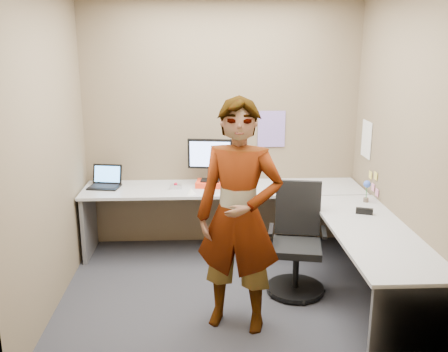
{
  "coord_description": "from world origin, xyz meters",
  "views": [
    {
      "loc": [
        -0.23,
        -4.12,
        2.23
      ],
      "look_at": [
        -0.02,
        0.25,
        1.05
      ],
      "focal_mm": 40.0,
      "sensor_mm": 36.0,
      "label": 1
    }
  ],
  "objects_px": {
    "person": "(239,217)",
    "desk": "(271,218)",
    "monitor": "(210,156)",
    "office_chair": "(297,249)"
  },
  "relations": [
    {
      "from": "monitor",
      "to": "office_chair",
      "type": "distance_m",
      "value": 1.4
    },
    {
      "from": "desk",
      "to": "person",
      "type": "height_order",
      "value": "person"
    },
    {
      "from": "office_chair",
      "to": "monitor",
      "type": "bearing_deg",
      "value": 138.96
    },
    {
      "from": "monitor",
      "to": "person",
      "type": "relative_size",
      "value": 0.26
    },
    {
      "from": "desk",
      "to": "monitor",
      "type": "distance_m",
      "value": 0.98
    },
    {
      "from": "monitor",
      "to": "office_chair",
      "type": "relative_size",
      "value": 0.48
    },
    {
      "from": "office_chair",
      "to": "person",
      "type": "xyz_separation_m",
      "value": [
        -0.57,
        -0.56,
        0.52
      ]
    },
    {
      "from": "desk",
      "to": "person",
      "type": "distance_m",
      "value": 1.02
    },
    {
      "from": "person",
      "to": "desk",
      "type": "bearing_deg",
      "value": 84.3
    },
    {
      "from": "office_chair",
      "to": "person",
      "type": "height_order",
      "value": "person"
    }
  ]
}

